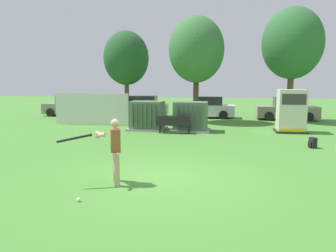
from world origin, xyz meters
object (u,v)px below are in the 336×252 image
backpack (313,143)px  parked_car_right_of_center (207,108)px  generator_enclosure (291,111)px  park_bench (174,123)px  transformer_mid_west (191,117)px  batter (113,148)px  transformer_west (147,116)px  sports_ball (78,200)px  parked_car_leftmost (71,106)px  parked_car_left_of_center (142,107)px  parked_car_rightmost (287,109)px

backpack → parked_car_right_of_center: parked_car_right_of_center is taller
generator_enclosure → park_bench: (-6.12, -1.57, -0.60)m
transformer_mid_west → generator_enclosure: bearing=5.5°
generator_enclosure → park_bench: generator_enclosure is taller
batter → backpack: batter is taller
transformer_west → parked_car_right_of_center: (2.96, 6.88, -0.04)m
generator_enclosure → backpack: size_ratio=5.23×
park_bench → sports_ball: park_bench is taller
sports_ball → parked_car_leftmost: size_ratio=0.02×
transformer_west → parked_car_left_of_center: bearing=106.9°
batter → backpack: (6.45, 5.99, -0.76)m
batter → parked_car_leftmost: size_ratio=0.41×
batter → sports_ball: batter is taller
parked_car_right_of_center → parked_car_leftmost: bearing=-177.7°
sports_ball → parked_car_leftmost: parked_car_leftmost is taller
sports_ball → parked_car_right_of_center: size_ratio=0.02×
park_bench → parked_car_left_of_center: size_ratio=0.42×
parked_car_left_of_center → parked_car_rightmost: size_ratio=1.02×
transformer_mid_west → batter: size_ratio=1.21×
park_bench → parked_car_leftmost: parked_car_leftmost is taller
parked_car_leftmost → parked_car_rightmost: (16.52, 0.02, 0.00)m
park_bench → parked_car_right_of_center: parked_car_right_of_center is taller
backpack → parked_car_right_of_center: size_ratio=0.10×
parked_car_leftmost → backpack: bearing=-33.4°
backpack → parked_car_rightmost: (0.78, 10.38, 0.54)m
generator_enclosure → parked_car_right_of_center: (-4.88, 6.46, -0.38)m
park_bench → backpack: (6.21, -2.76, -0.32)m
batter → parked_car_left_of_center: batter is taller
parked_car_leftmost → batter: bearing=-60.4°
parked_car_left_of_center → parked_car_rightmost: (10.91, -0.77, 0.00)m
transformer_mid_west → backpack: transformer_mid_west is taller
parked_car_right_of_center → transformer_mid_west: bearing=-93.9°
backpack → transformer_west: bearing=153.7°
transformer_mid_west → parked_car_leftmost: same height
transformer_west → batter: (1.48, -9.91, 0.19)m
generator_enclosure → parked_car_rightmost: size_ratio=0.55×
park_bench → parked_car_rightmost: (6.99, 7.63, 0.22)m
transformer_mid_west → parked_car_right_of_center: 6.99m
batter → parked_car_left_of_center: (-3.68, 17.14, -0.22)m
transformer_mid_west → batter: batter is taller
backpack → parked_car_leftmost: (-15.74, 10.36, 0.54)m
park_bench → batter: 8.76m
generator_enclosure → batter: 12.13m
generator_enclosure → batter: size_ratio=1.32×
parked_car_rightmost → park_bench: bearing=-132.5°
transformer_west → sports_ball: bearing=-84.3°
park_bench → parked_car_left_of_center: (-3.92, 8.39, 0.22)m
park_bench → generator_enclosure: bearing=14.4°
parked_car_rightmost → sports_ball: bearing=-113.1°
transformer_west → generator_enclosure: (7.84, 0.42, 0.35)m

